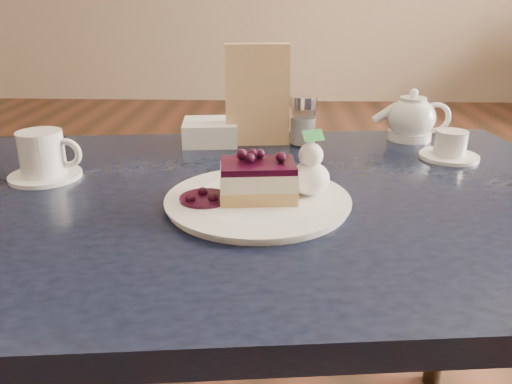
{
  "coord_description": "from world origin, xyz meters",
  "views": [
    {
      "loc": [
        0.18,
        -0.69,
        1.12
      ],
      "look_at": [
        0.15,
        0.02,
        0.84
      ],
      "focal_mm": 35.0,
      "sensor_mm": 36.0,
      "label": 1
    }
  ],
  "objects_px": {
    "cheesecake_slice": "(258,180)",
    "tea_set": "(418,124)",
    "dessert_plate": "(258,201)",
    "coffee_set": "(44,157)",
    "main_table": "(256,234)"
  },
  "relations": [
    {
      "from": "dessert_plate",
      "to": "coffee_set",
      "type": "relative_size",
      "value": 2.09
    },
    {
      "from": "cheesecake_slice",
      "to": "tea_set",
      "type": "xyz_separation_m",
      "value": [
        0.37,
        0.4,
        0.0
      ]
    },
    {
      "from": "coffee_set",
      "to": "dessert_plate",
      "type": "bearing_deg",
      "value": -15.51
    },
    {
      "from": "coffee_set",
      "to": "tea_set",
      "type": "bearing_deg",
      "value": 19.85
    },
    {
      "from": "main_table",
      "to": "coffee_set",
      "type": "xyz_separation_m",
      "value": [
        -0.41,
        0.06,
        0.12
      ]
    },
    {
      "from": "main_table",
      "to": "cheesecake_slice",
      "type": "height_order",
      "value": "cheesecake_slice"
    },
    {
      "from": "dessert_plate",
      "to": "cheesecake_slice",
      "type": "height_order",
      "value": "cheesecake_slice"
    },
    {
      "from": "main_table",
      "to": "coffee_set",
      "type": "bearing_deg",
      "value": 165.22
    },
    {
      "from": "dessert_plate",
      "to": "tea_set",
      "type": "xyz_separation_m",
      "value": [
        0.37,
        0.4,
        0.04
      ]
    },
    {
      "from": "main_table",
      "to": "dessert_plate",
      "type": "xyz_separation_m",
      "value": [
        0.01,
        -0.05,
        0.09
      ]
    },
    {
      "from": "dessert_plate",
      "to": "coffee_set",
      "type": "height_order",
      "value": "coffee_set"
    },
    {
      "from": "main_table",
      "to": "tea_set",
      "type": "xyz_separation_m",
      "value": [
        0.37,
        0.35,
        0.13
      ]
    },
    {
      "from": "dessert_plate",
      "to": "tea_set",
      "type": "relative_size",
      "value": 1.12
    },
    {
      "from": "cheesecake_slice",
      "to": "tea_set",
      "type": "height_order",
      "value": "tea_set"
    },
    {
      "from": "main_table",
      "to": "coffee_set",
      "type": "relative_size",
      "value": 9.21
    }
  ]
}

